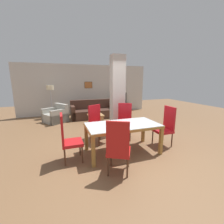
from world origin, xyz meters
name	(u,v)px	position (x,y,z in m)	size (l,w,h in m)	color
ground_plane	(122,152)	(0.00, 0.00, 0.00)	(18.00, 18.00, 0.00)	brown
back_wall	(87,89)	(0.00, 5.12, 1.35)	(7.20, 0.09, 2.70)	beige
divider_pillar	(117,95)	(0.44, 1.50, 1.35)	(0.47, 0.34, 2.70)	beige
dining_table	(123,130)	(0.00, 0.00, 0.62)	(1.85, 0.96, 0.77)	#A27636
dining_chair_far_left	(97,123)	(-0.46, 0.88, 0.60)	(0.62, 0.62, 1.14)	red
dining_chair_far_right	(125,120)	(0.46, 0.90, 0.60)	(0.62, 0.62, 1.14)	red
dining_chair_head_right	(166,125)	(1.35, 0.00, 0.60)	(0.46, 0.46, 1.14)	red
dining_chair_near_left	(118,147)	(-0.46, -0.85, 0.60)	(0.62, 0.62, 1.14)	red
dining_chair_head_left	(68,137)	(-1.37, 0.00, 0.60)	(0.46, 0.46, 1.14)	red
sofa	(93,112)	(0.08, 3.92, 0.30)	(2.15, 0.86, 0.89)	#452A21
armchair	(56,116)	(-1.67, 3.69, 0.28)	(1.19, 1.20, 0.80)	#A5A398
coffee_table	(96,119)	(-0.05, 2.80, 0.21)	(0.65, 0.58, 0.40)	#A57747
bottle	(96,113)	(-0.04, 2.77, 0.50)	(0.08, 0.08, 0.25)	#B2B7BC
tv_stand	(120,108)	(1.96, 4.84, 0.24)	(1.26, 0.40, 0.48)	#A87B46
tv_screen	(120,98)	(1.96, 4.84, 0.79)	(0.85, 0.28, 0.65)	black
floor_lamp	(50,91)	(-1.87, 4.63, 1.37)	(0.34, 0.34, 1.62)	#B7B7BC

